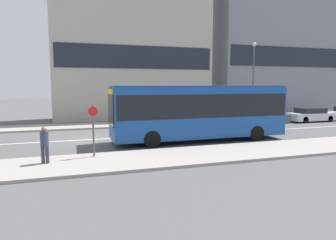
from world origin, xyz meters
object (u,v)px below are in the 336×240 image
city_bus (199,109)px  street_lamp (253,74)px  bus_stop_sign (93,127)px  pedestrian_near_stop (44,143)px  parked_car_1 (311,115)px  parked_car_0 (263,117)px

city_bus → street_lamp: 11.71m
city_bus → bus_stop_sign: city_bus is taller
city_bus → pedestrian_near_stop: city_bus is taller
city_bus → street_lamp: street_lamp is taller
pedestrian_near_stop → street_lamp: (17.37, 10.81, 3.48)m
parked_car_1 → street_lamp: (-5.38, 1.66, 3.88)m
parked_car_0 → pedestrian_near_stop: 20.00m
parked_car_0 → street_lamp: street_lamp is taller
street_lamp → parked_car_0: bearing=-79.1°
parked_car_0 → parked_car_1: 5.13m
parked_car_1 → city_bus: bearing=-157.8°
parked_car_1 → bus_stop_sign: size_ratio=1.92×
pedestrian_near_stop → bus_stop_sign: bearing=40.6°
bus_stop_sign → street_lamp: bearing=33.7°
parked_car_0 → street_lamp: (-0.26, 1.37, 3.89)m
city_bus → parked_car_1: (14.09, 5.74, -1.34)m
parked_car_1 → street_lamp: size_ratio=0.64×
city_bus → pedestrian_near_stop: (-8.66, -3.41, -0.94)m
city_bus → parked_car_1: city_bus is taller
parked_car_1 → pedestrian_near_stop: (-22.75, -9.15, 0.40)m
parked_car_0 → pedestrian_near_stop: pedestrian_near_stop is taller
parked_car_1 → street_lamp: bearing=162.9°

